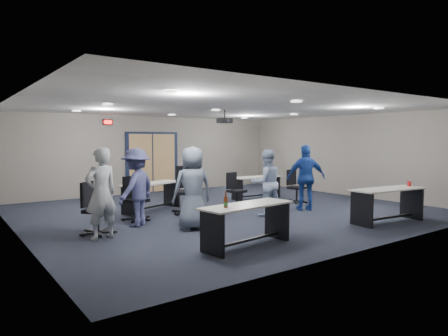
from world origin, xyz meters
TOP-DOWN VIEW (x-y plane):
  - floor at (0.00, 0.00)m, footprint 10.00×10.00m
  - back_wall at (0.00, 4.50)m, footprint 10.00×0.04m
  - front_wall at (0.00, -4.50)m, footprint 10.00×0.04m
  - left_wall at (-5.00, 0.00)m, footprint 0.04×9.00m
  - right_wall at (5.00, 0.00)m, footprint 0.04×9.00m
  - ceiling at (0.00, 0.00)m, footprint 10.00×9.00m
  - double_door at (0.00, 4.46)m, footprint 2.00×0.07m
  - exit_sign at (-1.60, 4.44)m, footprint 0.32×0.07m
  - ceiling_projector at (0.30, 0.50)m, footprint 0.35×0.32m
  - ceiling_can_lights at (0.00, 0.25)m, footprint 6.24×5.74m
  - table_front_left at (-1.86, -3.14)m, footprint 1.89×0.82m
  - table_front_right at (2.02, -3.43)m, footprint 1.96×0.83m
  - table_back_left at (-1.65, 1.09)m, footprint 1.90×1.23m
  - table_back_right at (2.04, 1.17)m, footprint 1.73×0.60m
  - chair_back_a at (-2.50, 0.11)m, footprint 0.77×0.77m
  - chair_back_b at (-1.12, 0.15)m, footprint 0.97×0.97m
  - chair_back_c at (0.54, 0.25)m, footprint 0.70×0.70m
  - chair_back_d at (2.44, -0.21)m, footprint 0.67×0.67m
  - chair_loose_left at (-3.68, -0.73)m, footprint 0.92×0.92m
  - person_gray at (-3.74, -1.14)m, footprint 0.69×0.51m
  - person_plaid at (-1.93, -1.44)m, footprint 0.93×0.69m
  - person_lightblue at (0.33, -1.21)m, footprint 0.93×0.82m
  - person_navy at (1.69, -1.25)m, footprint 1.09×0.88m
  - person_back at (-2.75, -0.47)m, footprint 1.26×1.12m

SIDE VIEW (x-z plane):
  - floor at x=0.00m, z-range 0.00..0.00m
  - table_back_right at x=2.04m, z-range 0.13..0.83m
  - chair_back_c at x=0.54m, z-range 0.00..0.95m
  - chair_back_d at x=2.44m, z-range 0.00..0.98m
  - table_back_left at x=-1.65m, z-range 0.13..0.87m
  - chair_back_a at x=-2.50m, z-range 0.00..1.02m
  - table_front_left at x=-1.86m, z-range 0.00..1.02m
  - chair_loose_left at x=-3.68m, z-range 0.00..1.04m
  - table_front_right at x=2.02m, z-range 0.08..0.98m
  - chair_back_b at x=-1.12m, z-range 0.00..1.20m
  - person_lightblue at x=0.33m, z-range 0.00..1.63m
  - person_back at x=-2.75m, z-range 0.00..1.69m
  - person_gray at x=-3.74m, z-range 0.00..1.73m
  - person_plaid at x=-1.93m, z-range 0.00..1.73m
  - person_navy at x=1.69m, z-range 0.00..1.74m
  - double_door at x=0.00m, z-range -0.05..2.15m
  - back_wall at x=0.00m, z-range 0.00..2.70m
  - front_wall at x=0.00m, z-range 0.00..2.70m
  - left_wall at x=-5.00m, z-range 0.00..2.70m
  - right_wall at x=5.00m, z-range 0.00..2.70m
  - ceiling_projector at x=0.30m, z-range 2.22..2.59m
  - exit_sign at x=-1.60m, z-range 2.36..2.54m
  - ceiling_can_lights at x=0.00m, z-range 2.66..2.68m
  - ceiling at x=0.00m, z-range 2.68..2.72m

